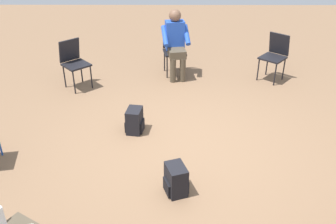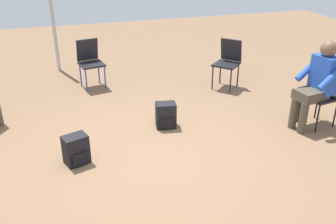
{
  "view_description": "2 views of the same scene",
  "coord_description": "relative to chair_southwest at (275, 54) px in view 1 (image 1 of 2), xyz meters",
  "views": [
    {
      "loc": [
        0.19,
        4.2,
        2.92
      ],
      "look_at": [
        0.2,
        0.31,
        0.72
      ],
      "focal_mm": 40.0,
      "sensor_mm": 36.0,
      "label": 1
    },
    {
      "loc": [
        -3.87,
        1.01,
        2.49
      ],
      "look_at": [
        0.07,
        -0.23,
        0.53
      ],
      "focal_mm": 40.0,
      "sensor_mm": 36.0,
      "label": 2
    }
  ],
  "objects": [
    {
      "name": "person_in_blue",
      "position": [
        1.81,
        -0.13,
        0.2
      ],
      "size": [
        0.55,
        0.56,
        1.24
      ],
      "rotation": [
        0.0,
        0.0,
        0.16
      ],
      "color": "#4C4233",
      "rests_on": "ground"
    },
    {
      "name": "chair_southeast",
      "position": [
        3.59,
        0.35,
        0.0
      ],
      "size": [
        0.58,
        0.59,
        0.85
      ],
      "rotation": [
        0.0,
        0.0,
        0.73
      ],
      "color": "black",
      "rests_on": "ground"
    },
    {
      "name": "chair_south",
      "position": [
        1.83,
        -0.29,
        0.0
      ],
      "size": [
        0.46,
        0.49,
        0.85
      ],
      "rotation": [
        0.0,
        0.0,
        0.16
      ],
      "color": "black",
      "rests_on": "ground"
    },
    {
      "name": "ground_plane",
      "position": [
        1.73,
        2.24,
        -0.5
      ],
      "size": [
        15.88,
        15.88,
        0.0
      ],
      "primitive_type": "plane",
      "color": "brown"
    },
    {
      "name": "chair_southwest",
      "position": [
        0.0,
        0.0,
        0.0
      ],
      "size": [
        0.58,
        0.59,
        0.85
      ],
      "rotation": [
        0.0,
        0.0,
        -0.71
      ],
      "color": "black",
      "rests_on": "ground"
    },
    {
      "name": "backpack_near_laptop_user",
      "position": [
        1.84,
        3.15,
        -0.34
      ],
      "size": [
        0.3,
        0.33,
        0.36
      ],
      "rotation": [
        0.0,
        0.0,
        1.9
      ],
      "color": "black",
      "rests_on": "ground"
    },
    {
      "name": "backpack_by_empty_chair",
      "position": [
        2.42,
        1.85,
        -0.34
      ],
      "size": [
        0.28,
        0.31,
        0.36
      ],
      "rotation": [
        0.0,
        0.0,
        1.41
      ],
      "color": "black",
      "rests_on": "ground"
    }
  ]
}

